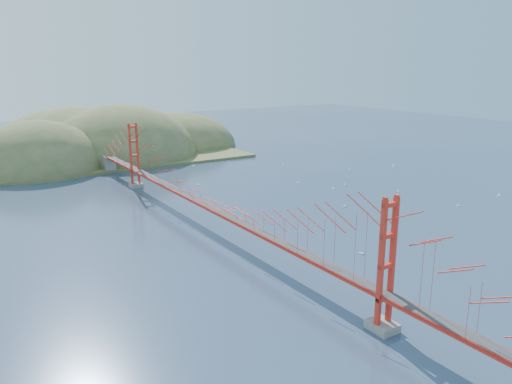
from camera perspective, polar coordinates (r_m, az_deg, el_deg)
ground at (r=66.94m, az=-4.83°, el=-4.60°), size 320.00×320.00×0.00m
bridge at (r=65.16m, az=-5.04°, el=1.28°), size 2.20×94.40×12.00m
far_headlands at (r=130.34m, az=-18.34°, el=4.08°), size 84.00×58.00×25.00m
sailboat_14 at (r=94.03m, az=10.10°, el=0.91°), size 0.57×0.60×0.67m
sailboat_17 at (r=107.06m, az=10.63°, el=2.52°), size 0.56×0.56×0.63m
sailboat_15 at (r=113.97m, az=-3.18°, el=3.46°), size 0.53×0.53×0.56m
sailboat_10 at (r=60.61m, az=11.94°, el=-6.79°), size 0.56×0.61×0.69m
sailboat_9 at (r=113.37m, az=15.43°, el=2.91°), size 0.69×0.69×0.72m
sailboat_16 at (r=93.12m, az=-6.64°, el=0.91°), size 0.69×0.69×0.72m
sailboat_8 at (r=111.79m, az=3.12°, el=3.25°), size 0.66×0.66×0.69m
sailboat_0 at (r=79.79m, az=10.12°, el=-1.52°), size 0.65×0.65×0.73m
sailboat_12 at (r=110.78m, az=-7.16°, el=3.05°), size 0.55×0.53×0.62m
sailboat_5 at (r=91.18m, az=15.95°, el=0.15°), size 0.57×0.61×0.69m
sailboat_4 at (r=90.43m, az=8.85°, el=0.42°), size 0.59×0.62×0.69m
sailboat_11 at (r=93.95m, az=26.01°, el=-0.36°), size 0.69×0.69×0.73m
sailboat_7 at (r=94.47m, az=4.89°, el=1.14°), size 0.58×0.58×0.65m
sailboat_2 at (r=84.75m, az=22.06°, el=-1.44°), size 0.58×0.55×0.65m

